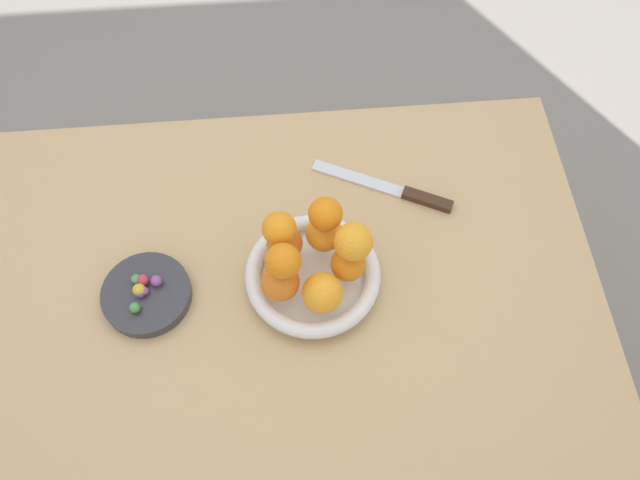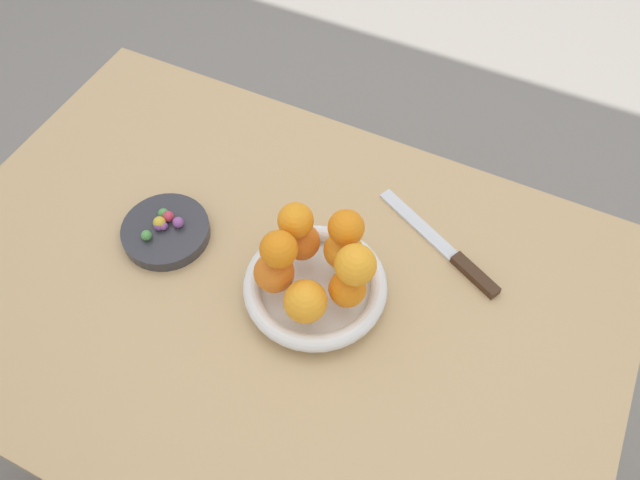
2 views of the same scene
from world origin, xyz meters
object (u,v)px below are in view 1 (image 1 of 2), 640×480
Objects in this scene: orange_8 at (325,214)px; candy_ball_1 at (144,291)px; orange_2 at (323,293)px; candy_ball_6 at (139,290)px; candy_ball_0 at (136,279)px; candy_ball_2 at (156,281)px; knife at (394,190)px; orange_7 at (283,262)px; orange_6 at (353,242)px; orange_4 at (324,233)px; candy_ball_3 at (140,293)px; dining_table at (271,317)px; orange_3 at (348,264)px; candy_ball_5 at (135,308)px; candy_dish at (147,294)px; orange_0 at (285,243)px; orange_1 at (280,282)px; orange_5 at (279,229)px; candy_ball_4 at (143,280)px; fruit_bowl at (313,275)px.

orange_8 is 0.31m from candy_ball_1.
candy_ball_6 is (0.29, -0.05, -0.04)m from orange_2.
candy_ball_0 is 0.91× the size of candy_ball_2.
candy_ball_1 is 0.06× the size of knife.
orange_6 is at bearing -166.33° from orange_7.
orange_4 is 3.64× the size of candy_ball_3.
orange_3 reaches higher than dining_table.
orange_3 is 3.24× the size of candy_ball_5.
orange_6 is 3.23× the size of candy_ball_2.
candy_dish is 0.24m from orange_0.
orange_1 reaches higher than candy_ball_3.
dining_table is 18.42× the size of orange_4.
orange_0 reaches higher than candy_dish.
candy_ball_2 is 1.07× the size of candy_ball_5.
orange_2 reaches higher than dining_table.
orange_5 is 0.27m from knife.
dining_table is 65.85× the size of candy_ball_0.
orange_7 reaches higher than candy_ball_3.
orange_0 reaches higher than candy_ball_4.
orange_2 is (-0.09, 0.03, 0.16)m from dining_table.
orange_4 is 2.88× the size of candy_ball_6.
orange_7 is at bearing 175.74° from candy_ball_6.
orange_8 reaches higher than candy_ball_2.
candy_ball_2 is (0.20, -0.04, -0.04)m from orange_1.
orange_6 reaches higher than fruit_bowl.
orange_2 is at bearing 47.29° from orange_6.
candy_ball_4 is at bearing -2.87° from orange_3.
orange_5 is (-0.01, -0.06, 0.05)m from orange_1.
orange_6 is 3.23× the size of candy_ball_4.
orange_3 is at bearing 117.78° from orange_8.
orange_3 is 1.02× the size of orange_7.
candy_ball_6 is at bearing -4.26° from orange_7.
orange_5 is (-0.03, -0.06, 0.21)m from dining_table.
orange_5 is 0.25m from candy_ball_3.
orange_0 is at bearing -168.13° from candy_ball_3.
candy_ball_1 reaches higher than candy_dish.
orange_3 is 0.09m from orange_8.
orange_7 is 2.62× the size of candy_ball_6.
dining_table is 0.21m from candy_ball_2.
orange_0 is at bearing 10.69° from orange_4.
candy_ball_1 is (0.22, 0.04, -0.10)m from orange_5.
orange_0 is 0.07m from orange_1.
orange_6 reaches higher than candy_ball_3.
orange_1 is 0.95× the size of orange_2.
knife is at bearing -159.00° from candy_ball_2.
candy_dish is 2.64× the size of orange_7.
orange_1 reaches higher than candy_ball_0.
orange_0 is 0.24m from candy_ball_3.
dining_table is 0.22m from orange_5.
orange_2 is 0.27m from knife.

